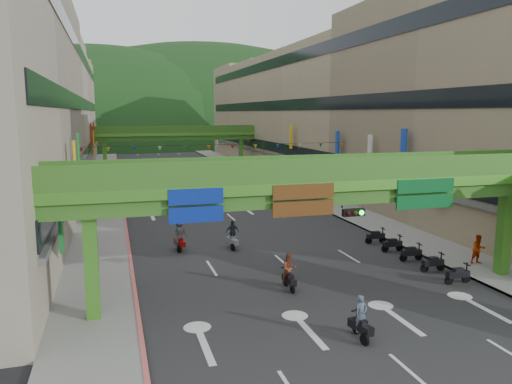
{
  "coord_description": "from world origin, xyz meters",
  "views": [
    {
      "loc": [
        -9.92,
        -16.27,
        9.2
      ],
      "look_at": [
        0.0,
        18.0,
        3.5
      ],
      "focal_mm": 35.0,
      "sensor_mm": 36.0,
      "label": 1
    }
  ],
  "objects_px": {
    "overpass_near": "(347,196)",
    "car_yellow": "(197,165)",
    "scooter_rider_mid": "(289,271)",
    "scooter_rider_near": "(361,320)",
    "pedestrian_red": "(478,252)",
    "car_silver": "(143,181)"
  },
  "relations": [
    {
      "from": "overpass_near",
      "to": "car_yellow",
      "type": "height_order",
      "value": "overpass_near"
    },
    {
      "from": "scooter_rider_mid",
      "to": "car_yellow",
      "type": "distance_m",
      "value": 56.37
    },
    {
      "from": "scooter_rider_near",
      "to": "scooter_rider_mid",
      "type": "bearing_deg",
      "value": 97.48
    },
    {
      "from": "scooter_rider_near",
      "to": "car_yellow",
      "type": "height_order",
      "value": "scooter_rider_near"
    },
    {
      "from": "overpass_near",
      "to": "pedestrian_red",
      "type": "distance_m",
      "value": 11.36
    },
    {
      "from": "overpass_near",
      "to": "scooter_rider_mid",
      "type": "bearing_deg",
      "value": 139.45
    },
    {
      "from": "scooter_rider_mid",
      "to": "scooter_rider_near",
      "type": "bearing_deg",
      "value": -82.52
    },
    {
      "from": "scooter_rider_mid",
      "to": "car_silver",
      "type": "height_order",
      "value": "scooter_rider_mid"
    },
    {
      "from": "car_silver",
      "to": "car_yellow",
      "type": "relative_size",
      "value": 0.94
    },
    {
      "from": "pedestrian_red",
      "to": "scooter_rider_mid",
      "type": "bearing_deg",
      "value": -172.36
    },
    {
      "from": "scooter_rider_mid",
      "to": "pedestrian_red",
      "type": "distance_m",
      "value": 12.42
    },
    {
      "from": "pedestrian_red",
      "to": "car_yellow",
      "type": "bearing_deg",
      "value": 102.51
    },
    {
      "from": "overpass_near",
      "to": "car_silver",
      "type": "distance_m",
      "value": 43.19
    },
    {
      "from": "car_yellow",
      "to": "scooter_rider_mid",
      "type": "bearing_deg",
      "value": -104.28
    },
    {
      "from": "scooter_rider_near",
      "to": "scooter_rider_mid",
      "type": "distance_m",
      "value": 6.34
    },
    {
      "from": "overpass_near",
      "to": "scooter_rider_mid",
      "type": "relative_size",
      "value": 14.27
    },
    {
      "from": "scooter_rider_near",
      "to": "scooter_rider_mid",
      "type": "height_order",
      "value": "scooter_rider_mid"
    },
    {
      "from": "scooter_rider_mid",
      "to": "car_silver",
      "type": "relative_size",
      "value": 0.47
    },
    {
      "from": "overpass_near",
      "to": "pedestrian_red",
      "type": "xyz_separation_m",
      "value": [
        10.17,
        2.62,
        -4.32
      ]
    },
    {
      "from": "scooter_rider_near",
      "to": "car_yellow",
      "type": "bearing_deg",
      "value": 86.68
    },
    {
      "from": "scooter_rider_near",
      "to": "car_silver",
      "type": "bearing_deg",
      "value": 97.15
    },
    {
      "from": "scooter_rider_mid",
      "to": "car_yellow",
      "type": "height_order",
      "value": "scooter_rider_mid"
    }
  ]
}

